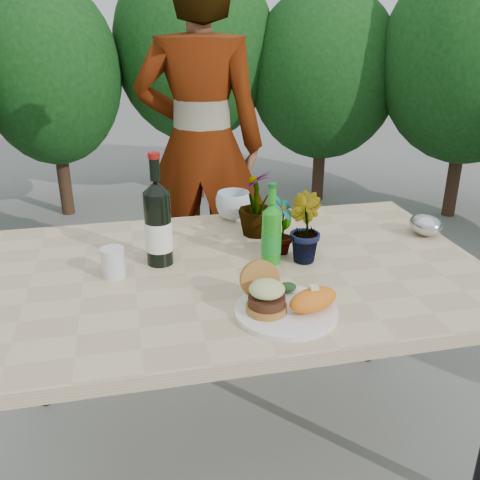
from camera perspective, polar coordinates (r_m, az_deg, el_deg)
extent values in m
plane|color=slate|center=(2.15, -0.49, -21.31)|extent=(80.00, 80.00, 0.00)
cube|color=#CDB588|center=(1.72, -0.57, -3.59)|extent=(1.60, 1.00, 0.04)
cylinder|color=black|center=(2.27, -21.15, -8.93)|extent=(0.05, 0.05, 0.71)
cylinder|color=black|center=(2.46, 14.06, -5.41)|extent=(0.05, 0.05, 0.71)
cylinder|color=#382316|center=(4.52, -18.11, 5.26)|extent=(0.10, 0.10, 0.42)
ellipsoid|color=#1B511B|center=(4.35, -19.59, 16.40)|extent=(1.03, 1.03, 1.35)
cylinder|color=#382316|center=(4.71, -4.51, 7.55)|extent=(0.10, 0.10, 0.50)
ellipsoid|color=#1B511B|center=(4.55, -4.92, 19.82)|extent=(1.28, 1.28, 1.51)
cylinder|color=#382316|center=(4.69, 8.32, 6.53)|extent=(0.10, 0.10, 0.38)
ellipsoid|color=#1B511B|center=(4.52, 8.97, 17.16)|extent=(1.20, 1.20, 1.36)
cylinder|color=#382316|center=(4.58, 21.65, 5.11)|extent=(0.10, 0.10, 0.44)
ellipsoid|color=#1B511B|center=(4.40, 23.58, 17.34)|extent=(1.32, 1.32, 1.53)
cylinder|color=white|center=(1.46, 4.93, -7.59)|extent=(0.28, 0.28, 0.01)
cylinder|color=#B7722D|center=(1.44, 2.84, -7.24)|extent=(0.11, 0.11, 0.02)
cylinder|color=#472314|center=(1.43, 2.86, -6.46)|extent=(0.10, 0.10, 0.02)
ellipsoid|color=beige|center=(1.41, 2.89, -5.24)|extent=(0.10, 0.10, 0.04)
cylinder|color=#B7722D|center=(1.48, 2.13, -4.27)|extent=(0.11, 0.06, 0.11)
ellipsoid|color=orange|center=(1.44, 7.81, -6.33)|extent=(0.17, 0.12, 0.06)
ellipsoid|color=olive|center=(1.53, 3.97, -5.29)|extent=(0.04, 0.04, 0.02)
ellipsoid|color=#193814|center=(1.54, 5.00, -5.05)|extent=(0.06, 0.04, 0.03)
cylinder|color=black|center=(1.71, -8.69, 1.20)|extent=(0.08, 0.08, 0.24)
cylinder|color=white|center=(1.72, -8.65, 0.46)|extent=(0.09, 0.09, 0.10)
cone|color=black|center=(1.67, -8.98, 5.65)|extent=(0.08, 0.08, 0.04)
cylinder|color=black|center=(1.65, -9.09, 7.44)|extent=(0.03, 0.03, 0.07)
cylinder|color=maroon|center=(1.64, -9.18, 8.88)|extent=(0.04, 0.04, 0.02)
cylinder|color=#1C8E19|center=(1.72, 3.37, 0.26)|extent=(0.06, 0.06, 0.17)
cylinder|color=#198C26|center=(1.72, 3.35, -0.27)|extent=(0.06, 0.06, 0.07)
cone|color=#1C8E19|center=(1.68, 3.45, 3.45)|extent=(0.06, 0.06, 0.03)
cylinder|color=#1C8E19|center=(1.67, 3.48, 4.78)|extent=(0.02, 0.02, 0.05)
cylinder|color=#0C5919|center=(1.66, 3.51, 5.84)|extent=(0.03, 0.03, 0.01)
cylinder|color=silver|center=(1.68, -13.37, -2.35)|extent=(0.07, 0.07, 0.09)
imported|color=#29521C|center=(1.77, 4.60, 1.61)|extent=(0.13, 0.13, 0.21)
imported|color=#28581E|center=(1.73, 6.79, 1.30)|extent=(0.12, 0.14, 0.23)
imported|color=#1F511B|center=(1.92, 1.78, 3.92)|extent=(0.19, 0.19, 0.24)
imported|color=silver|center=(2.10, -0.71, 3.71)|extent=(0.16, 0.16, 0.11)
ellipsoid|color=#B3B6BA|center=(2.07, 19.19, 1.57)|extent=(0.13, 0.15, 0.08)
imported|color=#A56E52|center=(2.73, -4.19, 9.94)|extent=(0.72, 0.56, 1.77)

